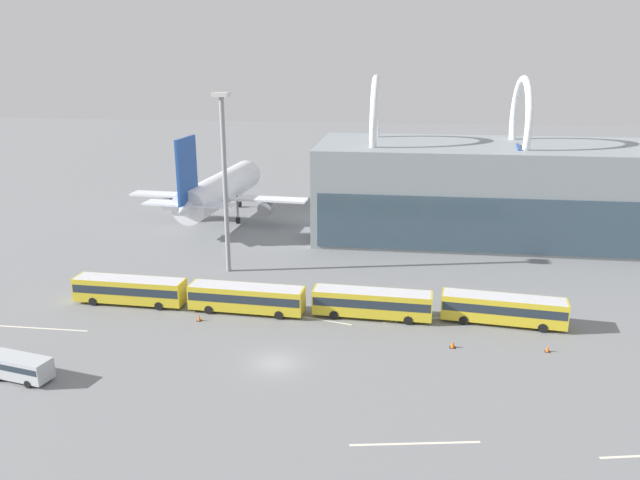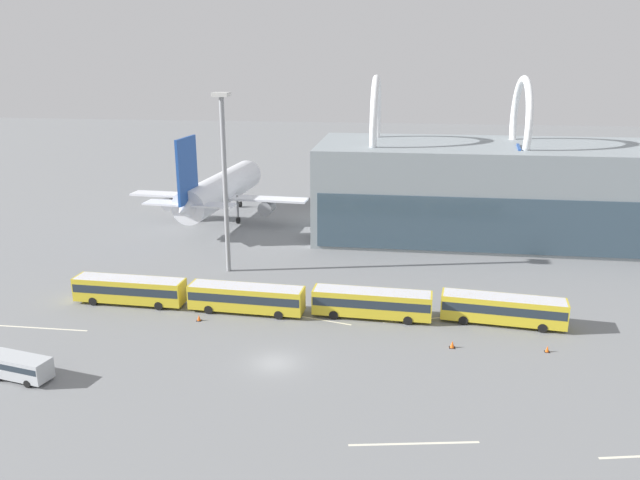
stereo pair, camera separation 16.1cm
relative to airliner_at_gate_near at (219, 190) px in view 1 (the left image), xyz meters
The scene contains 16 objects.
ground_plane 54.72m from the airliner_at_gate_near, 68.33° to the right, with size 440.00×440.00×0.00m, color slate.
airliner_at_gate_near is the anchor object (origin of this frame).
airliner_at_gate_far 50.67m from the airliner_at_gate_near, ahead, with size 38.06×38.92×14.95m.
shuttle_bus_0 38.57m from the airliner_at_gate_near, 89.43° to the right, with size 13.18×3.23×3.11m.
shuttle_bus_1 41.81m from the airliner_at_gate_near, 69.64° to the right, with size 13.21×3.45×3.11m.
shuttle_bus_2 48.21m from the airliner_at_gate_near, 53.48° to the right, with size 13.20×3.38×3.11m.
shuttle_bus_3 57.61m from the airliner_at_gate_near, 42.01° to the right, with size 13.31×4.19×3.11m.
service_van_foreground 56.83m from the airliner_at_gate_near, 91.96° to the right, with size 6.30×3.28×2.19m.
floodlight_mast 28.25m from the airliner_at_gate_near, 71.40° to the right, with size 2.02×2.02×23.53m.
lane_stripe_0 46.98m from the airliner_at_gate_near, 59.54° to the right, with size 6.02×0.25×0.01m, color silver.
lane_stripe_1 70.27m from the airliner_at_gate_near, 61.82° to the right, with size 9.90×0.25×0.01m, color silver.
lane_stripe_3 51.91m from the airliner_at_gate_near, 47.79° to the right, with size 10.07×0.25×0.01m, color silver.
lane_stripe_5 47.06m from the airliner_at_gate_near, 98.35° to the right, with size 11.54×0.25×0.01m, color silver.
traffic_cone_0 64.53m from the airliner_at_gate_near, 44.11° to the right, with size 0.49×0.49×0.66m.
traffic_cone_1 43.55m from the airliner_at_gate_near, 76.79° to the right, with size 0.54×0.54×0.68m.
traffic_cone_2 58.54m from the airliner_at_gate_near, 50.62° to the right, with size 0.59×0.59×0.72m.
Camera 1 is at (11.24, -52.20, 27.96)m, focal length 35.00 mm.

